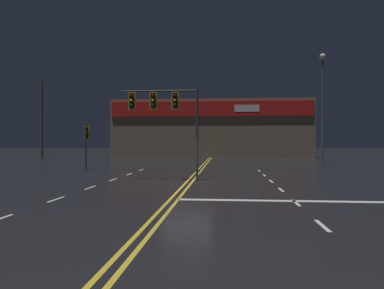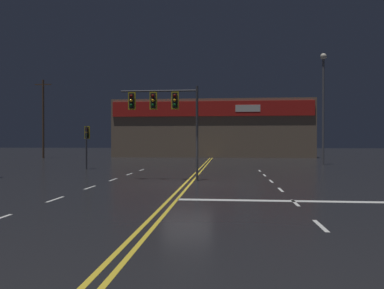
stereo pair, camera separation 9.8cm
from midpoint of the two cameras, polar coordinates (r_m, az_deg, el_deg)
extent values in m
plane|color=black|center=(19.16, -0.85, -6.06)|extent=(200.00, 200.00, 0.00)
cube|color=gold|center=(19.18, -1.30, -6.05)|extent=(0.12, 60.00, 0.01)
cube|color=gold|center=(19.15, -0.40, -6.06)|extent=(0.12, 60.00, 0.01)
cube|color=silver|center=(15.13, -20.20, -7.85)|extent=(0.12, 1.40, 0.01)
cube|color=silver|center=(18.42, -15.38, -6.34)|extent=(0.12, 1.40, 0.01)
cube|color=silver|center=(21.81, -12.06, -5.26)|extent=(0.12, 1.40, 0.01)
cube|color=silver|center=(25.25, -9.65, -4.47)|extent=(0.12, 1.40, 0.01)
cube|color=silver|center=(28.74, -7.83, -3.86)|extent=(0.12, 1.40, 0.01)
cube|color=silver|center=(10.47, 19.00, -11.60)|extent=(0.12, 1.40, 0.01)
cube|color=silver|center=(13.93, 15.39, -8.55)|extent=(0.12, 1.40, 0.01)
cube|color=silver|center=(17.45, 13.25, -6.71)|extent=(0.12, 1.40, 0.01)
cube|color=silver|center=(21.00, 11.85, -5.49)|extent=(0.12, 1.40, 0.01)
cube|color=silver|center=(24.56, 10.85, -4.61)|extent=(0.12, 1.40, 0.01)
cube|color=silver|center=(28.13, 10.11, -3.96)|extent=(0.12, 1.40, 0.01)
cube|color=silver|center=(14.32, 15.10, -8.30)|extent=(8.51, 0.40, 0.01)
cylinder|color=#38383D|center=(20.78, 0.64, 1.71)|extent=(0.14, 0.14, 5.26)
cylinder|color=#38383D|center=(21.23, -5.21, 8.13)|extent=(4.30, 0.10, 0.10)
cube|color=black|center=(21.02, -2.72, 6.72)|extent=(0.28, 0.24, 0.84)
cube|color=gold|center=(21.02, -2.72, 6.72)|extent=(0.42, 0.08, 0.99)
sphere|color=#500705|center=(20.90, -2.78, 7.45)|extent=(0.17, 0.17, 0.17)
sphere|color=orange|center=(20.87, -2.78, 6.77)|extent=(0.17, 0.17, 0.17)
sphere|color=#084513|center=(20.84, -2.78, 6.08)|extent=(0.17, 0.17, 0.17)
cube|color=black|center=(21.22, -6.03, 6.66)|extent=(0.28, 0.24, 0.84)
cube|color=gold|center=(21.22, -6.03, 6.66)|extent=(0.42, 0.08, 0.99)
sphere|color=#500705|center=(21.10, -6.12, 7.39)|extent=(0.17, 0.17, 0.17)
sphere|color=orange|center=(21.07, -6.11, 6.70)|extent=(0.17, 0.17, 0.17)
sphere|color=#084513|center=(21.04, -6.11, 6.02)|extent=(0.17, 0.17, 0.17)
cube|color=black|center=(21.49, -9.27, 6.58)|extent=(0.28, 0.24, 0.84)
cube|color=gold|center=(21.49, -9.27, 6.58)|extent=(0.42, 0.08, 0.99)
sphere|color=#500705|center=(21.37, -9.38, 7.29)|extent=(0.17, 0.17, 0.17)
sphere|color=orange|center=(21.34, -9.38, 6.62)|extent=(0.17, 0.17, 0.17)
sphere|color=#084513|center=(21.32, -9.37, 5.95)|extent=(0.17, 0.17, 0.17)
cylinder|color=#38383D|center=(30.31, -15.96, -0.49)|extent=(0.13, 0.13, 3.35)
cube|color=black|center=(30.48, -15.85, 1.78)|extent=(0.28, 0.24, 0.84)
cube|color=gold|center=(30.48, -15.85, 1.78)|extent=(0.42, 0.08, 0.99)
sphere|color=#500705|center=(30.34, -15.96, 2.26)|extent=(0.17, 0.17, 0.17)
sphere|color=orange|center=(30.33, -15.96, 1.79)|extent=(0.17, 0.17, 0.17)
sphere|color=#084513|center=(30.33, -15.95, 1.31)|extent=(0.17, 0.17, 0.17)
cylinder|color=#59595E|center=(36.56, 19.18, 4.75)|extent=(0.20, 0.20, 9.82)
sphere|color=silver|center=(37.29, 19.21, 12.55)|extent=(0.56, 0.56, 0.56)
cube|color=#7A6651|center=(54.25, 2.98, 2.34)|extent=(27.05, 10.00, 7.84)
cube|color=red|center=(49.31, 2.77, 5.48)|extent=(26.51, 0.20, 1.96)
cube|color=white|center=(49.30, 8.30, 5.48)|extent=(3.20, 0.16, 0.90)
cylinder|color=#4C3828|center=(51.97, -21.94, 3.63)|extent=(0.26, 0.26, 10.10)
cube|color=#4C3828|center=(52.41, -21.95, 8.50)|extent=(2.20, 0.12, 0.12)
camera|label=1|loc=(0.05, -90.13, 0.00)|focal=35.00mm
camera|label=2|loc=(0.05, 89.87, 0.00)|focal=35.00mm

